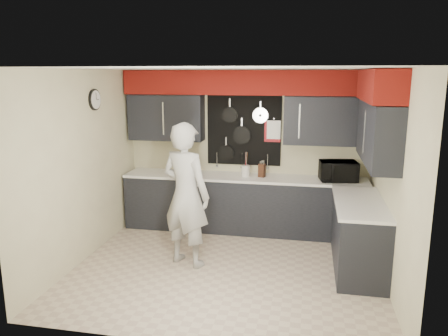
% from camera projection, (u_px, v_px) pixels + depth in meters
% --- Properties ---
extents(ground, '(4.00, 4.00, 0.00)m').
position_uv_depth(ground, '(227.00, 267.00, 5.84)').
color(ground, '#BFAE94').
rests_on(ground, ground).
extents(back_wall_assembly, '(4.00, 0.36, 2.60)m').
position_uv_depth(back_wall_assembly, '(247.00, 107.00, 6.95)').
color(back_wall_assembly, beige).
rests_on(back_wall_assembly, ground).
extents(right_wall_assembly, '(0.36, 3.50, 2.60)m').
position_uv_depth(right_wall_assembly, '(380.00, 123.00, 5.33)').
color(right_wall_assembly, beige).
rests_on(right_wall_assembly, ground).
extents(left_wall_assembly, '(0.05, 3.50, 2.60)m').
position_uv_depth(left_wall_assembly, '(84.00, 164.00, 5.95)').
color(left_wall_assembly, beige).
rests_on(left_wall_assembly, ground).
extents(base_cabinets, '(3.95, 2.20, 0.92)m').
position_uv_depth(base_cabinets, '(272.00, 211.00, 6.73)').
color(base_cabinets, black).
rests_on(base_cabinets, ground).
extents(microwave, '(0.61, 0.46, 0.31)m').
position_uv_depth(microwave, '(338.00, 171.00, 6.70)').
color(microwave, black).
rests_on(microwave, base_cabinets).
extents(knife_block, '(0.12, 0.12, 0.21)m').
position_uv_depth(knife_block, '(262.00, 170.00, 6.96)').
color(knife_block, '#321910').
rests_on(knife_block, base_cabinets).
extents(utensil_crock, '(0.14, 0.14, 0.18)m').
position_uv_depth(utensil_crock, '(246.00, 171.00, 7.01)').
color(utensil_crock, silver).
rests_on(utensil_crock, base_cabinets).
extents(coffee_maker, '(0.19, 0.23, 0.33)m').
position_uv_depth(coffee_maker, '(191.00, 164.00, 7.18)').
color(coffee_maker, black).
rests_on(coffee_maker, base_cabinets).
extents(person, '(0.83, 0.69, 1.94)m').
position_uv_depth(person, '(186.00, 195.00, 5.77)').
color(person, '#9E9E9C').
rests_on(person, ground).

